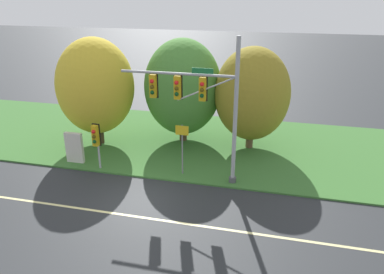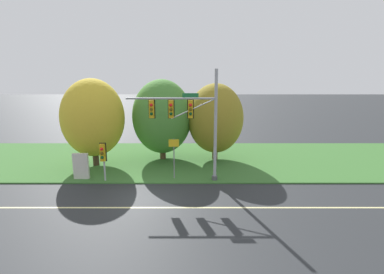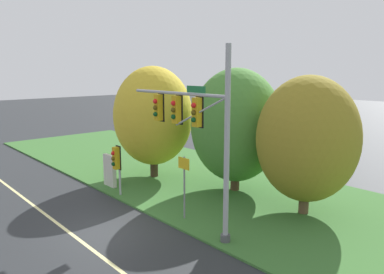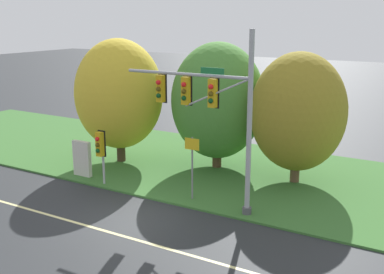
{
  "view_description": "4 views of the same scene",
  "coord_description": "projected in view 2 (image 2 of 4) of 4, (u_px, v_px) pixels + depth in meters",
  "views": [
    {
      "loc": [
        6.62,
        -15.12,
        10.05
      ],
      "look_at": [
        2.14,
        3.11,
        2.54
      ],
      "focal_mm": 35.0,
      "sensor_mm": 36.0,
      "label": 1
    },
    {
      "loc": [
        2.8,
        -17.32,
        7.89
      ],
      "look_at": [
        2.77,
        4.21,
        3.01
      ],
      "focal_mm": 28.0,
      "sensor_mm": 36.0,
      "label": 2
    },
    {
      "loc": [
        14.13,
        -7.37,
        6.97
      ],
      "look_at": [
        0.63,
        4.67,
        3.71
      ],
      "focal_mm": 35.0,
      "sensor_mm": 36.0,
      "label": 3
    },
    {
      "loc": [
        12.2,
        -14.82,
        8.44
      ],
      "look_at": [
        0.96,
        4.31,
        2.82
      ],
      "focal_mm": 45.0,
      "sensor_mm": 36.0,
      "label": 4
    }
  ],
  "objects": [
    {
      "name": "traffic_signal_mast",
      "position": [
        190.0,
        117.0,
        20.61
      ],
      "size": [
        6.34,
        0.49,
        7.84
      ],
      "color": "#9EA0A5",
      "rests_on": "grass_verge"
    },
    {
      "name": "pedestrian_signal_near_kerb",
      "position": [
        103.0,
        154.0,
        20.88
      ],
      "size": [
        0.46,
        0.55,
        2.8
      ],
      "color": "#9EA0A5",
      "rests_on": "grass_verge"
    },
    {
      "name": "lane_stripe",
      "position": [
        145.0,
        208.0,
        17.47
      ],
      "size": [
        36.0,
        0.16,
        0.01
      ],
      "primitive_type": "cube",
      "color": "beige",
      "rests_on": "ground"
    },
    {
      "name": "info_kiosk",
      "position": [
        81.0,
        166.0,
        21.66
      ],
      "size": [
        1.1,
        0.24,
        1.9
      ],
      "color": "beige",
      "rests_on": "grass_verge"
    },
    {
      "name": "route_sign_post",
      "position": [
        174.0,
        153.0,
        21.51
      ],
      "size": [
        0.74,
        0.08,
        2.97
      ],
      "color": "slate",
      "rests_on": "grass_verge"
    },
    {
      "name": "ground_plane",
      "position": [
        148.0,
        199.0,
        18.64
      ],
      "size": [
        160.0,
        160.0,
        0.0
      ],
      "primitive_type": "plane",
      "color": "#282B2D"
    },
    {
      "name": "tree_behind_signpost",
      "position": [
        216.0,
        118.0,
        25.81
      ],
      "size": [
        4.8,
        4.8,
        6.66
      ],
      "color": "brown",
      "rests_on": "grass_verge"
    },
    {
      "name": "tree_nearest_road",
      "position": [
        93.0,
        118.0,
        24.13
      ],
      "size": [
        5.03,
        5.03,
        7.12
      ],
      "color": "#423021",
      "rests_on": "grass_verge"
    },
    {
      "name": "grass_verge",
      "position": [
        161.0,
        159.0,
        26.67
      ],
      "size": [
        48.0,
        11.5,
        0.1
      ],
      "primitive_type": "cube",
      "color": "#386B2D",
      "rests_on": "ground"
    },
    {
      "name": "tree_left_of_mast",
      "position": [
        163.0,
        117.0,
        25.97
      ],
      "size": [
        5.13,
        5.13,
        7.0
      ],
      "color": "#4C3823",
      "rests_on": "grass_verge"
    }
  ]
}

